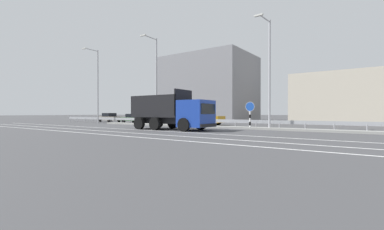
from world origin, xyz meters
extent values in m
plane|color=#424244|center=(0.00, 0.00, 0.00)|extent=(320.00, 320.00, 0.00)
cube|color=silver|center=(-0.97, -4.69, 0.00)|extent=(55.74, 0.16, 0.01)
cube|color=silver|center=(-0.97, -7.27, 0.00)|extent=(55.74, 0.16, 0.01)
cube|color=silver|center=(-0.97, -9.24, 0.00)|extent=(55.74, 0.16, 0.01)
cube|color=gray|center=(0.00, 1.77, 0.09)|extent=(30.66, 1.10, 0.18)
cube|color=#9EA0A5|center=(0.00, 3.14, 0.62)|extent=(55.74, 0.04, 0.32)
cylinder|color=#ADADB2|center=(-27.57, 3.14, 0.31)|extent=(0.09, 0.09, 0.62)
cylinder|color=#ADADB2|center=(-25.45, 3.14, 0.31)|extent=(0.09, 0.09, 0.62)
cylinder|color=#ADADB2|center=(-23.33, 3.14, 0.31)|extent=(0.09, 0.09, 0.62)
cylinder|color=#ADADB2|center=(-21.21, 3.14, 0.31)|extent=(0.09, 0.09, 0.62)
cylinder|color=#ADADB2|center=(-19.09, 3.14, 0.31)|extent=(0.09, 0.09, 0.62)
cylinder|color=#ADADB2|center=(-16.97, 3.14, 0.31)|extent=(0.09, 0.09, 0.62)
cylinder|color=#ADADB2|center=(-14.85, 3.14, 0.31)|extent=(0.09, 0.09, 0.62)
cylinder|color=#ADADB2|center=(-12.72, 3.14, 0.31)|extent=(0.09, 0.09, 0.62)
cylinder|color=#ADADB2|center=(-10.60, 3.14, 0.31)|extent=(0.09, 0.09, 0.62)
cylinder|color=#ADADB2|center=(-8.48, 3.14, 0.31)|extent=(0.09, 0.09, 0.62)
cylinder|color=#ADADB2|center=(-6.36, 3.14, 0.31)|extent=(0.09, 0.09, 0.62)
cylinder|color=#ADADB2|center=(-4.24, 3.14, 0.31)|extent=(0.09, 0.09, 0.62)
cylinder|color=#ADADB2|center=(-2.12, 3.14, 0.31)|extent=(0.09, 0.09, 0.62)
cylinder|color=#ADADB2|center=(0.00, 3.14, 0.31)|extent=(0.09, 0.09, 0.62)
cylinder|color=#ADADB2|center=(2.12, 3.14, 0.31)|extent=(0.09, 0.09, 0.62)
cylinder|color=#ADADB2|center=(4.24, 3.14, 0.31)|extent=(0.09, 0.09, 0.62)
cylinder|color=#ADADB2|center=(6.36, 3.14, 0.31)|extent=(0.09, 0.09, 0.62)
cylinder|color=#ADADB2|center=(8.48, 3.14, 0.31)|extent=(0.09, 0.09, 0.62)
cylinder|color=#ADADB2|center=(10.60, 3.14, 0.31)|extent=(0.09, 0.09, 0.62)
cylinder|color=#ADADB2|center=(12.72, 3.14, 0.31)|extent=(0.09, 0.09, 0.62)
cube|color=#19389E|center=(1.58, -2.80, 1.37)|extent=(2.28, 2.57, 2.11)
cube|color=black|center=(2.69, -2.76, 1.73)|extent=(0.11, 2.15, 0.80)
cube|color=black|center=(2.72, -2.75, 0.47)|extent=(0.19, 2.45, 0.24)
cube|color=black|center=(-2.07, -2.93, 0.79)|extent=(5.16, 1.56, 0.53)
cube|color=black|center=(-2.07, -2.93, 1.11)|extent=(4.99, 2.57, 0.12)
cube|color=black|center=(-2.11, -1.78, 2.04)|extent=(4.91, 0.28, 1.74)
cube|color=black|center=(-2.03, -4.07, 2.04)|extent=(4.91, 0.28, 1.74)
cube|color=black|center=(0.33, -2.84, 2.26)|extent=(0.19, 2.40, 2.17)
cube|color=black|center=(-4.47, -3.01, 2.04)|extent=(0.19, 2.40, 1.74)
cylinder|color=black|center=(1.21, -1.58, 0.52)|extent=(1.05, 0.36, 1.04)
cylinder|color=black|center=(1.30, -4.03, 0.52)|extent=(1.05, 0.36, 1.04)
cylinder|color=black|center=(-1.73, -1.69, 0.52)|extent=(1.05, 0.36, 1.04)
cylinder|color=black|center=(-1.64, -4.14, 0.52)|extent=(1.05, 0.36, 1.04)
cylinder|color=black|center=(-3.52, -1.75, 0.52)|extent=(1.05, 0.36, 1.04)
cylinder|color=black|center=(-3.43, -4.20, 0.52)|extent=(1.05, 0.36, 1.04)
cylinder|color=white|center=(4.20, 1.77, 0.16)|extent=(0.16, 0.16, 0.32)
cylinder|color=black|center=(4.20, 1.77, 0.48)|extent=(0.16, 0.16, 0.32)
cylinder|color=white|center=(4.20, 1.77, 0.80)|extent=(0.16, 0.16, 0.32)
cylinder|color=black|center=(4.20, 1.77, 1.12)|extent=(0.16, 0.16, 0.32)
cylinder|color=white|center=(4.20, 1.77, 1.44)|extent=(0.16, 0.16, 0.32)
cylinder|color=#1E4CB2|center=(4.20, 1.77, 1.99)|extent=(0.77, 0.03, 0.77)
cylinder|color=white|center=(4.20, 1.77, 1.99)|extent=(0.84, 0.02, 0.84)
cylinder|color=#ADADB2|center=(-18.02, 1.75, 5.04)|extent=(0.18, 0.18, 10.09)
cylinder|color=#ADADB2|center=(-17.93, 0.68, 9.94)|extent=(0.28, 2.15, 0.10)
cube|color=silver|center=(-17.84, -0.40, 9.86)|extent=(0.71, 0.26, 0.12)
cylinder|color=#ADADB2|center=(-6.87, 1.61, 4.91)|extent=(0.18, 0.18, 9.81)
cylinder|color=#ADADB2|center=(-6.80, 0.53, 9.66)|extent=(0.24, 2.18, 0.10)
cube|color=silver|center=(-6.73, -0.56, 9.58)|extent=(0.71, 0.24, 0.12)
cylinder|color=#ADADB2|center=(5.87, 1.97, 4.66)|extent=(0.18, 0.18, 9.31)
cylinder|color=#ADADB2|center=(5.80, 0.89, 9.16)|extent=(0.25, 2.15, 0.10)
cube|color=silver|center=(5.72, -0.18, 9.08)|extent=(0.71, 0.25, 0.12)
cube|color=gray|center=(-20.62, 5.63, 0.58)|extent=(4.05, 1.71, 0.56)
cube|color=black|center=(-20.74, 5.63, 1.13)|extent=(1.71, 1.49, 0.55)
cylinder|color=black|center=(-19.38, 6.44, 0.30)|extent=(0.60, 0.21, 0.60)
cylinder|color=black|center=(-19.36, 4.85, 0.30)|extent=(0.60, 0.21, 0.60)
cylinder|color=black|center=(-21.88, 6.41, 0.30)|extent=(0.60, 0.21, 0.60)
cylinder|color=black|center=(-21.86, 4.82, 0.30)|extent=(0.60, 0.21, 0.60)
cube|color=#335B33|center=(-14.94, 5.58, 0.55)|extent=(4.06, 1.99, 0.49)
cube|color=black|center=(-15.06, 5.57, 1.04)|extent=(1.74, 1.69, 0.50)
cylinder|color=black|center=(-13.73, 6.50, 0.30)|extent=(0.61, 0.22, 0.60)
cylinder|color=black|center=(-13.67, 4.74, 0.30)|extent=(0.61, 0.22, 0.60)
cylinder|color=black|center=(-16.20, 6.41, 0.30)|extent=(0.61, 0.22, 0.60)
cylinder|color=black|center=(-16.14, 4.65, 0.30)|extent=(0.61, 0.22, 0.60)
cube|color=black|center=(-8.80, 5.66, 0.64)|extent=(4.59, 2.06, 0.67)
cube|color=black|center=(-8.94, 5.66, 1.23)|extent=(1.98, 1.68, 0.50)
cylinder|color=black|center=(-7.36, 6.41, 0.30)|extent=(0.61, 0.24, 0.60)
cylinder|color=black|center=(-7.47, 4.72, 0.30)|extent=(0.61, 0.24, 0.60)
cylinder|color=black|center=(-10.13, 6.59, 0.30)|extent=(0.61, 0.24, 0.60)
cylinder|color=black|center=(-10.24, 4.90, 0.30)|extent=(0.61, 0.24, 0.60)
cube|color=#B27A14|center=(-3.14, 5.78, 0.68)|extent=(4.66, 2.05, 0.77)
cube|color=black|center=(-3.00, 5.78, 1.32)|extent=(1.99, 1.72, 0.50)
cylinder|color=black|center=(-4.53, 4.83, 0.30)|extent=(0.61, 0.22, 0.60)
cylinder|color=black|center=(-4.60, 6.60, 0.30)|extent=(0.61, 0.22, 0.60)
cylinder|color=black|center=(-1.68, 4.95, 0.30)|extent=(0.61, 0.22, 0.60)
cylinder|color=black|center=(-1.76, 6.72, 0.30)|extent=(0.61, 0.22, 0.60)
cube|color=gray|center=(-11.77, 20.74, 5.81)|extent=(15.47, 11.71, 11.62)
cube|color=beige|center=(12.88, 20.94, 3.28)|extent=(18.10, 11.04, 6.57)
camera|label=1|loc=(13.11, -19.62, 1.42)|focal=24.00mm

